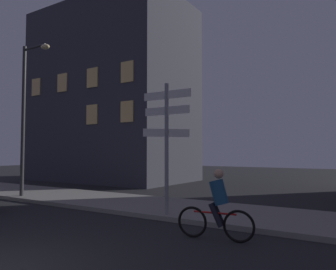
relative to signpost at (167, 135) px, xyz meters
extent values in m
cube|color=gray|center=(-0.20, 1.42, -2.45)|extent=(40.00, 3.45, 0.14)
cylinder|color=gray|center=(0.00, 0.00, -0.41)|extent=(0.12, 0.12, 3.94)
cube|color=white|center=(0.00, 0.00, 1.21)|extent=(1.67, 0.03, 0.24)
cube|color=white|center=(0.00, 0.00, 0.73)|extent=(1.58, 0.03, 0.24)
cube|color=white|center=(0.00, 0.00, 0.05)|extent=(1.03, 1.03, 0.24)
cylinder|color=#2D2D30|center=(-7.43, 0.16, 0.83)|extent=(0.16, 0.16, 6.42)
cylinder|color=#2D2D30|center=(-6.74, 0.16, 3.89)|extent=(1.39, 0.10, 0.10)
ellipsoid|color=#F9E099|center=(-6.05, 0.16, 3.79)|extent=(0.44, 0.28, 0.20)
torus|color=black|center=(1.65, -1.45, -2.16)|extent=(0.72, 0.15, 0.72)
torus|color=black|center=(2.74, -1.31, -2.16)|extent=(0.72, 0.15, 0.72)
cylinder|color=red|center=(2.20, -1.38, -1.91)|extent=(1.00, 0.17, 0.04)
cylinder|color=navy|center=(2.30, -1.36, -1.44)|extent=(0.49, 0.37, 0.61)
sphere|color=tan|center=(2.30, -1.36, -1.02)|extent=(0.22, 0.22, 0.22)
cylinder|color=black|center=(2.26, -1.46, -1.94)|extent=(0.35, 0.16, 0.55)
cylinder|color=black|center=(2.24, -1.28, -1.94)|extent=(0.35, 0.16, 0.55)
cube|color=#383842|center=(-10.64, 9.30, 3.51)|extent=(10.99, 6.62, 12.07)
cube|color=#F2C672|center=(-9.26, 5.96, 1.75)|extent=(0.90, 0.06, 1.20)
cube|color=#F2C672|center=(-6.51, 5.96, 1.75)|extent=(0.90, 0.06, 1.20)
cube|color=#F2C672|center=(-14.76, 5.96, 4.01)|extent=(0.90, 0.06, 1.20)
cube|color=#F2C672|center=(-12.01, 5.96, 4.01)|extent=(0.90, 0.06, 1.20)
cube|color=#F2C672|center=(-9.26, 5.96, 4.01)|extent=(0.90, 0.06, 1.20)
cube|color=#F2C672|center=(-6.51, 5.96, 4.01)|extent=(0.90, 0.06, 1.20)
camera|label=1|loc=(5.40, -8.35, -0.52)|focal=35.31mm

